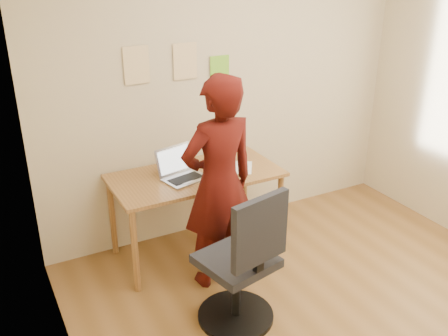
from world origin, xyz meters
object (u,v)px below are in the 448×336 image
desk (196,183)px  laptop (181,172)px  phone (226,177)px  office_chair (243,269)px  person (219,184)px

desk → laptop: laptop is taller
laptop → phone: bearing=-41.5°
phone → office_chair: (-0.30, -0.81, -0.30)m
phone → person: 0.34m
office_chair → person: person is taller
office_chair → person: size_ratio=0.63×
person → desk: bearing=-95.8°
office_chair → desk: bearing=71.1°
laptop → person: 0.45m
desk → person: person is taller
phone → office_chair: size_ratio=0.14×
office_chair → person: 0.68m
desk → phone: bearing=-45.5°
office_chair → laptop: bearing=78.8°
laptop → office_chair: office_chair is taller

